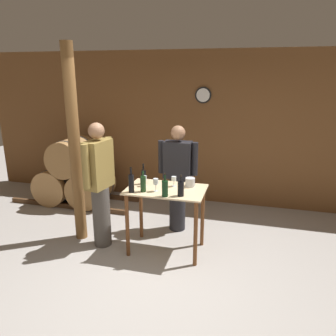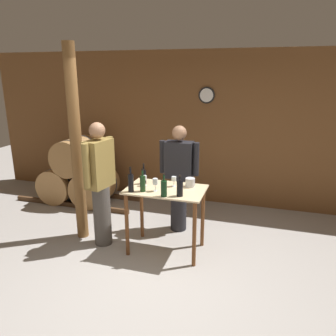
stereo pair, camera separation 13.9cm
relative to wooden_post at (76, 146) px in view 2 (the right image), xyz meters
The scene contains 16 objects.
ground_plane 2.06m from the wooden_post, 31.29° to the right, with size 14.00×14.00×0.00m, color #9E9993.
back_wall 2.32m from the wooden_post, 54.97° to the left, with size 8.40×0.08×2.70m.
barrel_rack 1.67m from the wooden_post, 123.49° to the left, with size 2.26×0.76×1.21m.
tasting_table 1.45m from the wooden_post, ahead, with size 1.01×0.64×0.88m.
wooden_post is the anchor object (origin of this frame).
wine_bottle_far_left 1.00m from the wooden_post, 15.88° to the right, with size 0.07×0.07×0.32m.
wine_bottle_left 1.02m from the wooden_post, ahead, with size 0.06×0.06×0.28m.
wine_bottle_center 1.12m from the wooden_post, 10.97° to the right, with size 0.07×0.07×0.30m.
wine_bottle_right 1.43m from the wooden_post, 12.24° to the right, with size 0.08×0.08×0.29m.
wine_bottle_far_right 1.59m from the wooden_post, ahead, with size 0.08×0.08×0.27m.
wine_glass_near_left 1.06m from the wooden_post, ahead, with size 0.06×0.06×0.14m.
wine_glass_near_center 1.25m from the wooden_post, ahead, with size 0.07×0.07×0.17m.
wine_glass_near_right 1.42m from the wooden_post, ahead, with size 0.06×0.06×0.13m.
ice_bucket 1.63m from the wooden_post, ahead, with size 0.12×0.12×0.12m.
person_host 0.60m from the wooden_post, 15.23° to the right, with size 0.29×0.58×1.71m.
person_visitor_with_scarf 1.52m from the wooden_post, 25.86° to the left, with size 0.59×0.24×1.60m.
Camera 2 is at (1.14, -3.00, 2.32)m, focal length 35.00 mm.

